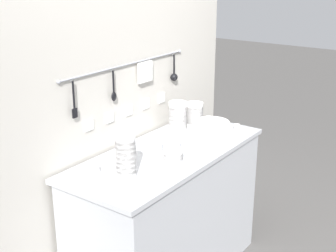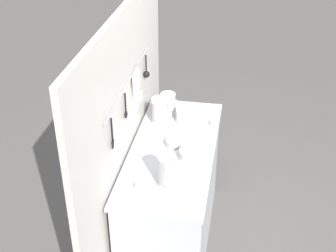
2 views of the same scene
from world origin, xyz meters
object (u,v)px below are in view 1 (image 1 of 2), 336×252
Objects in this scene: plate_stack at (212,128)px; cup_back_right at (96,169)px; bowl_stack_nested_right at (195,114)px; cup_back_left at (208,119)px; cup_front_left at (233,140)px; bowl_stack_back_corner at (126,156)px; steel_mixing_bowl at (172,146)px; cup_edge_near at (237,127)px; bowl_stack_tall_left at (173,155)px; bowl_stack_short_front at (178,117)px.

cup_back_right is at bearing 166.08° from plate_stack.
bowl_stack_nested_right reaches higher than cup_back_left.
bowl_stack_back_corner is at bearing 163.79° from cup_front_left.
steel_mixing_bowl is at bearing 141.08° from cup_front_left.
cup_back_left is 1.00× the size of cup_edge_near.
bowl_stack_tall_left is 2.68× the size of cup_back_left.
bowl_stack_back_corner is 2.10× the size of bowl_stack_tall_left.
bowl_stack_short_front reaches higher than cup_back_right.
bowl_stack_nested_right is 0.50m from steel_mixing_bowl.
bowl_stack_short_front is 0.45m from cup_front_left.
cup_edge_near is at bearing -15.93° from steel_mixing_bowl.
bowl_stack_back_corner is 5.62× the size of cup_back_right.
cup_front_left is 1.00× the size of cup_edge_near.
bowl_stack_nested_right is at bearing 108.74° from cup_edge_near.
cup_back_right is (-0.39, 0.28, -0.02)m from bowl_stack_tall_left.
plate_stack is 0.38m from steel_mixing_bowl.
bowl_stack_nested_right is (0.17, -0.04, -0.02)m from bowl_stack_short_front.
cup_back_right is (-0.86, -0.02, -0.09)m from bowl_stack_short_front.
bowl_stack_short_front is at bearing 28.56° from steel_mixing_bowl.
bowl_stack_tall_left is at bearing 163.80° from cup_front_left.
cup_back_left and cup_back_right have the same top height.
plate_stack reaches higher than bowl_stack_tall_left.
bowl_stack_short_front is at bearing 166.40° from cup_back_left.
bowl_stack_back_corner is at bearing -173.53° from cup_back_left.
cup_back_left is at bearing -13.60° from bowl_stack_short_front.
bowl_stack_tall_left is 2.68× the size of cup_edge_near.
cup_front_left is at bearing -128.63° from cup_back_left.
cup_front_left is 0.27m from cup_edge_near.
plate_stack is 1.92× the size of steel_mixing_bowl.
steel_mixing_bowl is (0.16, 0.12, -0.02)m from bowl_stack_tall_left.
bowl_stack_tall_left is at bearing -16.21° from bowl_stack_back_corner.
bowl_stack_tall_left is at bearing 176.73° from cup_edge_near.
cup_edge_near is (-0.04, -0.26, 0.00)m from cup_back_left.
bowl_stack_back_corner is at bearing 172.69° from cup_edge_near.
bowl_stack_tall_left is (-0.64, -0.26, -0.05)m from bowl_stack_nested_right.
steel_mixing_bowl is 0.63m from cup_back_left.
steel_mixing_bowl and cup_back_left have the same top height.
cup_back_left is at bearing -14.54° from bowl_stack_nested_right.
plate_stack is (-0.10, -0.21, -0.04)m from bowl_stack_nested_right.
bowl_stack_back_corner is 1.12m from cup_back_left.
plate_stack reaches higher than cup_edge_near.
bowl_stack_tall_left reaches higher than cup_back_left.
cup_front_left is at bearing -103.51° from plate_stack.
cup_front_left is (-0.15, -0.40, -0.07)m from bowl_stack_nested_right.
plate_stack reaches higher than steel_mixing_bowl.
bowl_stack_short_front is 4.84× the size of cup_back_left.
bowl_stack_nested_right is 1.43× the size of steel_mixing_bowl.
cup_front_left is (-0.05, -0.19, -0.03)m from plate_stack.
steel_mixing_bowl is 2.80× the size of cup_edge_near.
bowl_stack_short_front is at bearing 92.04° from cup_front_left.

